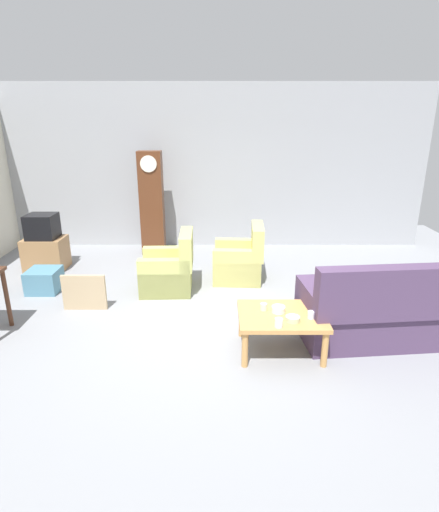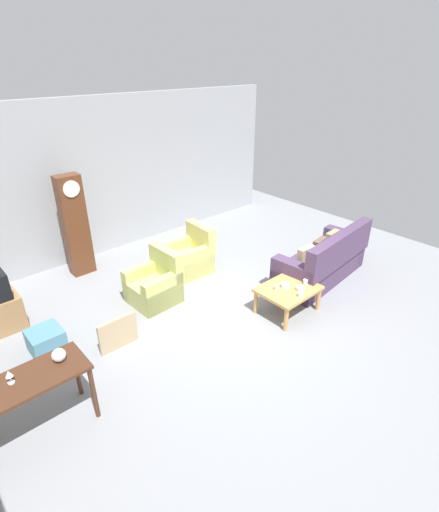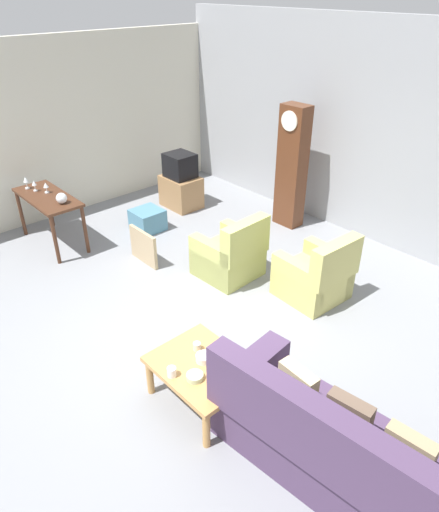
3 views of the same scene
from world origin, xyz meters
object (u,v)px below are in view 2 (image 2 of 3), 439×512
Objects in this scene: armchair_olive_near at (155,285)px; cup_cream_tall at (277,287)px; armchair_olive_far at (190,257)px; framed_picture_leaning at (118,333)px; wine_glass_short at (9,375)px; grandfather_clock at (75,226)px; glass_dome_cloche at (59,355)px; bowl_shallow_green at (300,288)px; storage_box_blue at (46,341)px; coffee_table_wood at (288,291)px; cup_blue_rimmed at (305,282)px; console_table_dark at (27,389)px; couch_floral at (323,262)px; cup_white_porcelain at (301,294)px; bowl_white_stacked at (285,286)px.

cup_cream_tall is at bearing -52.44° from armchair_olive_near.
framed_picture_leaning is (-2.21, -1.13, -0.05)m from armchair_olive_far.
wine_glass_short is at bearing -153.06° from armchair_olive_near.
armchair_olive_far is at bearing 25.44° from wine_glass_short.
grandfather_clock reaches higher than glass_dome_cloche.
grandfather_clock is 3.81m from wine_glass_short.
bowl_shallow_green is at bearing -7.91° from wine_glass_short.
framed_picture_leaning is 2.57m from cup_cream_tall.
storage_box_blue is (-3.04, -0.49, -0.13)m from armchair_olive_far.
glass_dome_cloche is (-2.11, -1.34, 0.57)m from armchair_olive_near.
cup_cream_tall is 0.51× the size of bowl_shallow_green.
coffee_table_wood is 0.34m from cup_blue_rimmed.
grandfather_clock is at bearing 105.96° from armchair_olive_near.
cup_blue_rimmed is (1.77, -1.85, 0.20)m from armchair_olive_near.
glass_dome_cloche is (-1.01, -0.65, 0.62)m from framed_picture_leaning.
storage_box_blue is 2.84× the size of wine_glass_short.
couch_floral is at bearing -1.15° from console_table_dark.
coffee_table_wood is 0.33m from cup_white_porcelain.
glass_dome_cloche is at bearing 172.46° from cup_blue_rimmed.
wine_glass_short is at bearing 169.94° from cup_white_porcelain.
armchair_olive_near is 2.09m from cup_cream_tall.
glass_dome_cloche is at bearing 178.16° from couch_floral.
armchair_olive_far is 5.89× the size of bowl_shallow_green.
armchair_olive_near reaches higher than cup_white_porcelain.
bowl_shallow_green is (-0.21, -0.06, -0.01)m from cup_blue_rimmed.
armchair_olive_near is at bearing 31.97° from framed_picture_leaning.
console_table_dark reaches higher than coffee_table_wood.
cup_cream_tall is (0.16, -2.10, 0.20)m from armchair_olive_far.
wine_glass_short is (-3.90, 0.32, 0.40)m from cup_cream_tall.
framed_picture_leaning is at bearing 157.82° from cup_cream_tall.
couch_floral reaches higher than cup_blue_rimmed.
cup_cream_tall is at bearing 153.81° from coffee_table_wood.
armchair_olive_near reaches higher than bowl_white_stacked.
framed_picture_leaning is at bearing 26.46° from console_table_dark.
console_table_dark is 16.26× the size of cup_cream_tall.
framed_picture_leaning is at bearing -102.84° from grandfather_clock.
coffee_table_wood is 0.24m from cup_cream_tall.
armchair_olive_near is 1.30m from framed_picture_leaning.
armchair_olive_near reaches higher than cup_cream_tall.
armchair_olive_far is 2.22m from coffee_table_wood.
coffee_table_wood is at bearing -22.49° from framed_picture_leaning.
storage_box_blue is 2.97× the size of glass_dome_cloche.
storage_box_blue is 3.59m from cup_cream_tall.
wine_glass_short is at bearing 153.16° from console_table_dark.
couch_floral is 4.96m from storage_box_blue.
grandfather_clock is 20.82× the size of cup_white_porcelain.
coffee_table_wood is at bearing -5.10° from console_table_dark.
framed_picture_leaning is 1.36m from glass_dome_cloche.
glass_dome_cloche reaches higher than console_table_dark.
armchair_olive_near is 2.57m from cup_blue_rimmed.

